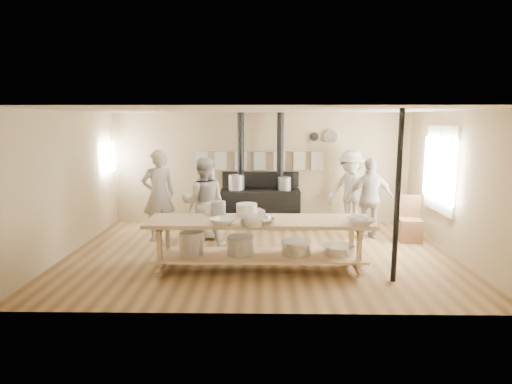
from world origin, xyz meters
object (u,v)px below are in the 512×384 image
cook_center (206,203)px  roasting_pan (251,212)px  cook_by_window (351,189)px  prep_table (259,239)px  cook_far_left (159,195)px  stove (260,204)px  cook_left (204,202)px  cook_right (370,199)px  chair (410,228)px

cook_center → roasting_pan: cook_center is taller
cook_center → cook_by_window: (3.13, 1.02, 0.12)m
prep_table → cook_far_left: 2.76m
stove → cook_center: (-1.09, -1.18, 0.25)m
cook_left → cook_by_window: (3.12, 1.49, 0.02)m
prep_table → cook_right: (2.27, 1.98, 0.32)m
cook_right → cook_far_left: bearing=-5.6°
prep_table → chair: size_ratio=3.92×
prep_table → cook_by_window: size_ratio=2.03×
prep_table → cook_left: bearing=128.4°
cook_by_window → cook_left: bearing=-118.0°
prep_table → cook_center: (-1.08, 1.83, 0.25)m
stove → cook_left: 2.01m
cook_left → cook_far_left: bearing=-31.6°
cook_left → chair: cook_left is taller
stove → chair: bearing=-22.3°
cook_far_left → cook_by_window: 4.23m
cook_far_left → cook_left: 1.07m
prep_table → roasting_pan: size_ratio=9.07×
roasting_pan → prep_table: bearing=-69.1°
cook_center → cook_by_window: 3.29m
roasting_pan → cook_center: bearing=122.5°
prep_table → cook_by_window: cook_by_window is taller
stove → cook_by_window: (2.04, -0.17, 0.37)m
cook_left → cook_right: (3.35, 0.63, -0.03)m
cook_left → cook_center: cook_left is taller
chair → cook_by_window: bearing=140.9°
stove → prep_table: size_ratio=0.72×
cook_far_left → stove: bearing=-178.6°
stove → cook_far_left: (-2.05, -1.22, 0.41)m
stove → cook_left: size_ratio=1.50×
cook_center → cook_right: bearing=156.4°
cook_center → prep_table: bearing=94.4°
chair → roasting_pan: (-3.18, -1.44, 0.62)m
cook_right → roasting_pan: (-2.40, -1.65, 0.06)m
prep_table → roasting_pan: 0.51m
cook_far_left → chair: cook_far_left is taller
chair → cook_left: bearing=-166.2°
cook_center → cook_right: 3.36m
stove → cook_far_left: bearing=-149.3°
prep_table → cook_by_window: 3.53m
cook_far_left → cook_by_window: size_ratio=1.04×
roasting_pan → cook_far_left: bearing=142.6°
cook_left → cook_right: bearing=-176.5°
prep_table → chair: bearing=30.1°
stove → roasting_pan: (-0.13, -2.69, 0.37)m
stove → roasting_pan: stove is taller
cook_center → cook_right: (3.36, 0.15, 0.07)m
prep_table → cook_center: bearing=120.6°
cook_far_left → roasting_pan: size_ratio=4.67×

